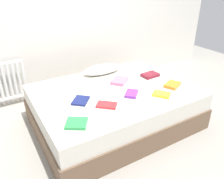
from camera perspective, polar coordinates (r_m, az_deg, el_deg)
name	(u,v)px	position (r m, az deg, el deg)	size (l,w,h in m)	color
ground_plane	(114,122)	(3.12, 0.48, -8.26)	(8.00, 8.00, 0.00)	#9E998E
back_wall	(69,4)	(3.79, -10.81, 20.49)	(6.00, 0.10, 2.80)	silver
bed	(114,107)	(2.98, 0.49, -4.37)	(2.00, 1.50, 0.50)	brown
radiator	(5,82)	(3.65, -25.56, 1.77)	(0.59, 0.04, 0.59)	white
pillow	(102,69)	(3.33, -2.56, 5.13)	(0.59, 0.27, 0.12)	white
textbook_maroon	(150,75)	(3.28, 9.65, 3.66)	(0.24, 0.16, 0.04)	maroon
textbook_navy	(81,101)	(2.61, -7.97, -2.80)	(0.22, 0.16, 0.02)	navy
textbook_yellow	(162,94)	(2.77, 12.47, -1.21)	(0.20, 0.14, 0.03)	yellow
textbook_red	(107,105)	(2.50, -1.36, -3.96)	(0.22, 0.14, 0.02)	red
textbook_pink	(119,81)	(3.05, 1.92, 2.23)	(0.25, 0.18, 0.04)	pink
textbook_purple	(132,94)	(2.73, 4.98, -1.06)	(0.20, 0.14, 0.03)	purple
textbook_orange	(172,85)	(3.04, 15.11, 1.16)	(0.23, 0.16, 0.04)	orange
textbook_green	(77,123)	(2.23, -9.01, -8.47)	(0.20, 0.19, 0.03)	green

